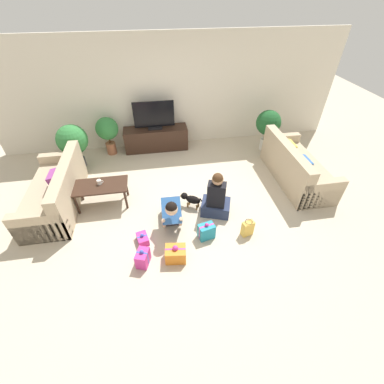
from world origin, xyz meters
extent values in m
plane|color=beige|center=(0.00, 0.00, 0.00)|extent=(16.00, 16.00, 0.00)
cube|color=silver|center=(0.00, 2.63, 1.30)|extent=(8.40, 0.06, 2.60)
cube|color=tan|center=(-2.48, 0.49, 0.21)|extent=(0.84, 1.95, 0.43)
cube|color=tan|center=(-2.16, 0.49, 0.64)|extent=(0.20, 1.95, 0.42)
cube|color=tan|center=(-2.48, 1.39, 0.30)|extent=(0.84, 0.16, 0.61)
cube|color=tan|center=(-2.48, -0.41, 0.30)|extent=(0.84, 0.16, 0.61)
cube|color=#9E4293|center=(-2.36, 0.49, 0.58)|extent=(0.18, 0.34, 0.32)
cube|color=tan|center=(2.48, 0.53, 0.21)|extent=(0.84, 1.95, 0.43)
cube|color=tan|center=(2.16, 0.53, 0.64)|extent=(0.20, 1.95, 0.42)
cube|color=tan|center=(2.48, -0.37, 0.30)|extent=(0.84, 0.16, 0.61)
cube|color=tan|center=(2.48, 1.42, 0.30)|extent=(0.84, 0.16, 0.61)
cube|color=#3366AD|center=(2.36, 0.20, 0.58)|extent=(0.18, 0.34, 0.32)
cube|color=#EACC4C|center=(2.36, 0.85, 0.58)|extent=(0.18, 0.34, 0.32)
cube|color=#382319|center=(-1.58, 0.36, 0.45)|extent=(1.01, 0.51, 0.03)
cylinder|color=#382319|center=(-2.03, 0.16, 0.22)|extent=(0.04, 0.04, 0.43)
cylinder|color=#382319|center=(-1.14, 0.16, 0.22)|extent=(0.04, 0.04, 0.43)
cylinder|color=#382319|center=(-2.03, 0.56, 0.22)|extent=(0.04, 0.04, 0.43)
cylinder|color=#382319|center=(-1.14, 0.56, 0.22)|extent=(0.04, 0.04, 0.43)
cube|color=#382319|center=(-0.44, 2.33, 0.28)|extent=(1.57, 0.46, 0.56)
cube|color=black|center=(-0.44, 2.33, 0.59)|extent=(0.34, 0.20, 0.05)
cube|color=black|center=(-0.44, 2.33, 0.93)|extent=(0.97, 0.03, 0.62)
cylinder|color=#A36042|center=(-1.58, 2.28, 0.15)|extent=(0.23, 0.23, 0.29)
cylinder|color=brown|center=(-1.58, 2.28, 0.37)|extent=(0.04, 0.04, 0.16)
sphere|color=#337F3D|center=(-1.58, 2.28, 0.67)|extent=(0.53, 0.53, 0.53)
cylinder|color=beige|center=(2.28, 1.85, 0.15)|extent=(0.24, 0.24, 0.30)
cylinder|color=brown|center=(2.28, 1.85, 0.38)|extent=(0.04, 0.04, 0.18)
sphere|color=#1E5628|center=(2.28, 1.85, 0.73)|extent=(0.60, 0.60, 0.60)
cylinder|color=#4C4C51|center=(-2.28, 1.82, 0.10)|extent=(0.29, 0.29, 0.20)
cylinder|color=brown|center=(-2.28, 1.82, 0.30)|extent=(0.05, 0.05, 0.20)
sphere|color=#337F3D|center=(-2.28, 1.82, 0.69)|extent=(0.66, 0.66, 0.66)
cube|color=#23232D|center=(-0.33, -0.23, 0.14)|extent=(0.30, 0.45, 0.28)
cube|color=#3366AD|center=(-0.34, -0.50, 0.42)|extent=(0.34, 0.48, 0.44)
sphere|color=beige|center=(-0.34, -0.67, 0.63)|extent=(0.20, 0.20, 0.20)
sphere|color=black|center=(-0.34, -0.67, 0.67)|extent=(0.19, 0.19, 0.19)
cylinder|color=beige|center=(-0.48, -0.59, 0.25)|extent=(0.07, 0.26, 0.38)
cylinder|color=beige|center=(-0.19, -0.60, 0.25)|extent=(0.07, 0.26, 0.38)
cube|color=#283351|center=(0.51, -0.21, 0.12)|extent=(0.62, 0.55, 0.24)
cube|color=black|center=(0.49, -0.27, 0.48)|extent=(0.37, 0.29, 0.47)
sphere|color=tan|center=(0.49, -0.26, 0.80)|extent=(0.20, 0.20, 0.20)
sphere|color=#472D19|center=(0.49, -0.27, 0.84)|extent=(0.18, 0.18, 0.18)
cylinder|color=tan|center=(0.68, -0.12, 0.41)|extent=(0.14, 0.26, 0.06)
cylinder|color=tan|center=(0.44, -0.03, 0.41)|extent=(0.14, 0.26, 0.06)
ellipsoid|color=black|center=(0.12, -0.01, 0.18)|extent=(0.32, 0.27, 0.16)
sphere|color=black|center=(-0.04, 0.08, 0.22)|extent=(0.13, 0.13, 0.13)
sphere|color=olive|center=(-0.09, 0.11, 0.21)|extent=(0.06, 0.06, 0.06)
cylinder|color=black|center=(0.26, -0.09, 0.21)|extent=(0.09, 0.07, 0.10)
cylinder|color=olive|center=(0.06, 0.08, 0.05)|extent=(0.03, 0.03, 0.10)
cylinder|color=olive|center=(0.01, 0.00, 0.05)|extent=(0.03, 0.03, 0.10)
cylinder|color=olive|center=(0.22, -0.02, 0.05)|extent=(0.03, 0.03, 0.10)
cylinder|color=olive|center=(0.17, -0.09, 0.05)|extent=(0.03, 0.03, 0.10)
cube|color=teal|center=(0.21, -0.79, 0.14)|extent=(0.30, 0.23, 0.28)
cube|color=#CC3389|center=(0.21, -0.79, 0.14)|extent=(0.27, 0.09, 0.28)
sphere|color=#CC3389|center=(0.21, -0.79, 0.30)|extent=(0.06, 0.06, 0.06)
cube|color=orange|center=(-0.35, -1.15, 0.12)|extent=(0.35, 0.28, 0.24)
cube|color=#CC3389|center=(-0.35, -1.15, 0.12)|extent=(0.32, 0.07, 0.24)
sphere|color=#CC3389|center=(-0.35, -1.15, 0.26)|extent=(0.09, 0.09, 0.09)
cube|color=#CC3389|center=(-0.86, -0.72, 0.06)|extent=(0.22, 0.29, 0.13)
cube|color=#3D51BC|center=(-0.86, -0.72, 0.06)|extent=(0.17, 0.07, 0.13)
sphere|color=#3D51BC|center=(-0.86, -0.72, 0.15)|extent=(0.06, 0.06, 0.06)
cube|color=#CC3389|center=(-0.86, -1.15, 0.13)|extent=(0.24, 0.29, 0.26)
cube|color=#3D51BC|center=(-0.86, -1.15, 0.13)|extent=(0.17, 0.09, 0.26)
sphere|color=#3D51BC|center=(-0.86, -1.15, 0.28)|extent=(0.06, 0.06, 0.06)
cube|color=#E5B74C|center=(0.92, -0.84, 0.14)|extent=(0.22, 0.16, 0.29)
torus|color=#4C3823|center=(0.92, -0.84, 0.31)|extent=(0.16, 0.16, 0.01)
cylinder|color=silver|center=(-1.59, 0.40, 0.51)|extent=(0.08, 0.08, 0.09)
torus|color=silver|center=(-1.54, 0.40, 0.51)|extent=(0.06, 0.01, 0.06)
camera|label=1|loc=(-0.49, -3.60, 3.43)|focal=24.00mm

